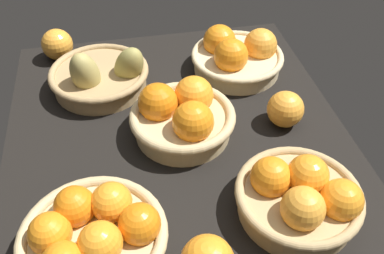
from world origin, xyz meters
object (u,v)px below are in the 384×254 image
at_px(basket_far_left, 237,56).
at_px(basket_far_right, 300,196).
at_px(basket_near_right, 93,236).
at_px(basket_center, 182,116).
at_px(loose_orange_side_gap, 285,109).
at_px(basket_near_left_pears, 102,75).
at_px(loose_orange_front_gap, 57,44).

bearing_deg(basket_far_left, basket_far_right, -1.70).
bearing_deg(basket_near_right, basket_center, 143.15).
height_order(basket_near_right, loose_orange_side_gap, basket_near_right).
bearing_deg(basket_far_left, basket_near_left_pears, -87.81).
bearing_deg(basket_near_left_pears, basket_far_right, 36.59).
xyz_separation_m(basket_far_left, basket_near_right, (0.46, -0.37, 0.00)).
distance_m(basket_near_right, loose_orange_front_gap, 0.60).
bearing_deg(basket_far_right, basket_near_right, -88.25).
distance_m(basket_far_left, loose_orange_side_gap, 0.22).
xyz_separation_m(basket_near_right, loose_orange_front_gap, (-0.60, -0.07, -0.00)).
xyz_separation_m(basket_center, loose_orange_front_gap, (-0.34, -0.27, -0.01)).
distance_m(basket_far_left, basket_near_right, 0.58).
height_order(basket_near_left_pears, basket_center, basket_near_left_pears).
relative_size(basket_far_left, basket_near_right, 0.96).
height_order(basket_far_right, basket_near_right, basket_far_right).
bearing_deg(loose_orange_front_gap, basket_near_right, 7.12).
bearing_deg(loose_orange_front_gap, basket_far_left, 72.21).
bearing_deg(basket_center, basket_near_left_pears, -139.92).
distance_m(loose_orange_front_gap, loose_orange_side_gap, 0.60).
bearing_deg(basket_far_left, loose_orange_front_gap, -107.79).
bearing_deg(basket_near_right, basket_near_left_pears, 175.96).
bearing_deg(loose_orange_front_gap, basket_far_right, 36.06).
bearing_deg(basket_far_right, basket_near_left_pears, -143.41).
distance_m(basket_far_left, basket_far_right, 0.45).
bearing_deg(basket_near_right, loose_orange_side_gap, 120.29).
bearing_deg(loose_orange_side_gap, loose_orange_front_gap, -126.28).
distance_m(basket_near_right, loose_orange_side_gap, 0.48).
bearing_deg(basket_far_right, basket_center, -146.37).
xyz_separation_m(basket_far_right, basket_near_left_pears, (-0.43, -0.32, -0.01)).
relative_size(basket_near_right, loose_orange_side_gap, 3.04).
distance_m(basket_far_left, loose_orange_front_gap, 0.46).
xyz_separation_m(loose_orange_front_gap, loose_orange_side_gap, (0.36, 0.49, -0.00)).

